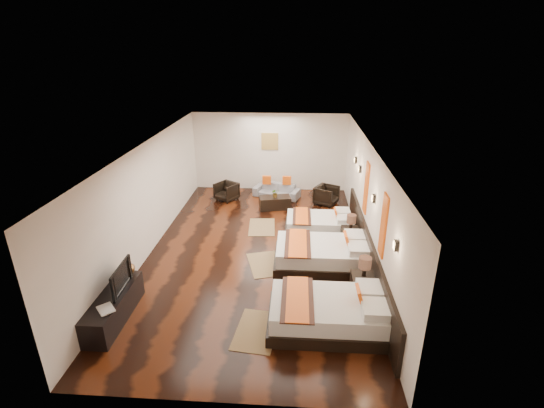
# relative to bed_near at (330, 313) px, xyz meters

# --- Properties ---
(floor) EXTENTS (5.50, 9.50, 0.01)m
(floor) POSITION_rel_bed_near_xyz_m (-1.70, 2.86, -0.30)
(floor) COLOR black
(floor) RESTS_ON ground
(ceiling) EXTENTS (5.50, 9.50, 0.01)m
(ceiling) POSITION_rel_bed_near_xyz_m (-1.70, 2.86, 2.50)
(ceiling) COLOR white
(ceiling) RESTS_ON floor
(back_wall) EXTENTS (5.50, 0.01, 2.80)m
(back_wall) POSITION_rel_bed_near_xyz_m (-1.70, 7.61, 1.10)
(back_wall) COLOR silver
(back_wall) RESTS_ON floor
(left_wall) EXTENTS (0.01, 9.50, 2.80)m
(left_wall) POSITION_rel_bed_near_xyz_m (-4.45, 2.86, 1.10)
(left_wall) COLOR silver
(left_wall) RESTS_ON floor
(right_wall) EXTENTS (0.01, 9.50, 2.80)m
(right_wall) POSITION_rel_bed_near_xyz_m (1.05, 2.86, 1.10)
(right_wall) COLOR silver
(right_wall) RESTS_ON floor
(headboard_panel) EXTENTS (0.08, 6.60, 0.90)m
(headboard_panel) POSITION_rel_bed_near_xyz_m (1.01, 2.06, 0.15)
(headboard_panel) COLOR black
(headboard_panel) RESTS_ON floor
(bed_near) EXTENTS (2.31, 1.45, 0.88)m
(bed_near) POSITION_rel_bed_near_xyz_m (0.00, 0.00, 0.00)
(bed_near) COLOR black
(bed_near) RESTS_ON floor
(bed_mid) EXTENTS (2.33, 1.47, 0.89)m
(bed_mid) POSITION_rel_bed_near_xyz_m (0.00, 2.23, 0.00)
(bed_mid) COLOR black
(bed_mid) RESTS_ON floor
(bed_far) EXTENTS (1.93, 1.21, 0.74)m
(bed_far) POSITION_rel_bed_near_xyz_m (-0.00, 4.07, -0.05)
(bed_far) COLOR black
(bed_far) RESTS_ON floor
(nightstand_a) EXTENTS (0.49, 0.49, 0.97)m
(nightstand_a) POSITION_rel_bed_near_xyz_m (0.75, 0.96, 0.04)
(nightstand_a) COLOR black
(nightstand_a) RESTS_ON floor
(nightstand_b) EXTENTS (0.46, 0.46, 0.91)m
(nightstand_b) POSITION_rel_bed_near_xyz_m (0.75, 3.27, 0.02)
(nightstand_b) COLOR black
(nightstand_b) RESTS_ON floor
(jute_mat_near) EXTENTS (0.88, 1.28, 0.01)m
(jute_mat_near) POSITION_rel_bed_near_xyz_m (-1.39, -0.24, -0.30)
(jute_mat_near) COLOR olive
(jute_mat_near) RESTS_ON floor
(jute_mat_mid) EXTENTS (1.05, 1.36, 0.01)m
(jute_mat_mid) POSITION_rel_bed_near_xyz_m (-1.43, 2.17, -0.30)
(jute_mat_mid) COLOR olive
(jute_mat_mid) RESTS_ON floor
(jute_mat_far) EXTENTS (0.83, 1.25, 0.01)m
(jute_mat_far) POSITION_rel_bed_near_xyz_m (-1.70, 4.27, -0.30)
(jute_mat_far) COLOR olive
(jute_mat_far) RESTS_ON floor
(tv_console) EXTENTS (0.50, 1.80, 0.55)m
(tv_console) POSITION_rel_bed_near_xyz_m (-4.20, -0.08, -0.03)
(tv_console) COLOR black
(tv_console) RESTS_ON floor
(tv) EXTENTS (0.15, 0.93, 0.53)m
(tv) POSITION_rel_bed_near_xyz_m (-4.15, 0.13, 0.51)
(tv) COLOR black
(tv) RESTS_ON tv_console
(book) EXTENTS (0.42, 0.43, 0.03)m
(book) POSITION_rel_bed_near_xyz_m (-4.20, -0.61, 0.26)
(book) COLOR black
(book) RESTS_ON tv_console
(figurine) EXTENTS (0.40, 0.40, 0.36)m
(figurine) POSITION_rel_bed_near_xyz_m (-4.20, 0.66, 0.43)
(figurine) COLOR brown
(figurine) RESTS_ON tv_console
(sofa) EXTENTS (1.72, 1.10, 0.47)m
(sofa) POSITION_rel_bed_near_xyz_m (-1.40, 6.80, -0.07)
(sofa) COLOR gray
(sofa) RESTS_ON floor
(armchair_left) EXTENTS (0.92, 0.93, 0.62)m
(armchair_left) POSITION_rel_bed_near_xyz_m (-3.11, 6.39, 0.01)
(armchair_left) COLOR black
(armchair_left) RESTS_ON floor
(armchair_right) EXTENTS (0.94, 0.94, 0.64)m
(armchair_right) POSITION_rel_bed_near_xyz_m (0.30, 6.21, 0.02)
(armchair_right) COLOR black
(armchair_right) RESTS_ON floor
(coffee_table) EXTENTS (1.08, 0.69, 0.40)m
(coffee_table) POSITION_rel_bed_near_xyz_m (-1.40, 5.75, -0.10)
(coffee_table) COLOR black
(coffee_table) RESTS_ON floor
(table_plant) EXTENTS (0.30, 0.28, 0.28)m
(table_plant) POSITION_rel_bed_near_xyz_m (-1.39, 5.73, 0.24)
(table_plant) COLOR #2C6220
(table_plant) RESTS_ON coffee_table
(orange_panel_a) EXTENTS (0.04, 0.40, 1.30)m
(orange_panel_a) POSITION_rel_bed_near_xyz_m (1.03, 0.96, 1.40)
(orange_panel_a) COLOR #D86014
(orange_panel_a) RESTS_ON right_wall
(orange_panel_b) EXTENTS (0.04, 0.40, 1.30)m
(orange_panel_b) POSITION_rel_bed_near_xyz_m (1.03, 3.16, 1.40)
(orange_panel_b) COLOR #D86014
(orange_panel_b) RESTS_ON right_wall
(sconce_near) EXTENTS (0.07, 0.12, 0.18)m
(sconce_near) POSITION_rel_bed_near_xyz_m (1.01, -0.14, 1.55)
(sconce_near) COLOR black
(sconce_near) RESTS_ON right_wall
(sconce_mid) EXTENTS (0.07, 0.12, 0.18)m
(sconce_mid) POSITION_rel_bed_near_xyz_m (1.01, 2.06, 1.55)
(sconce_mid) COLOR black
(sconce_mid) RESTS_ON right_wall
(sconce_far) EXTENTS (0.07, 0.12, 0.18)m
(sconce_far) POSITION_rel_bed_near_xyz_m (1.01, 4.26, 1.55)
(sconce_far) COLOR black
(sconce_far) RESTS_ON right_wall
(sconce_lounge) EXTENTS (0.07, 0.12, 0.18)m
(sconce_lounge) POSITION_rel_bed_near_xyz_m (1.01, 5.16, 1.55)
(sconce_lounge) COLOR black
(sconce_lounge) RESTS_ON right_wall
(gold_artwork) EXTENTS (0.60, 0.04, 0.60)m
(gold_artwork) POSITION_rel_bed_near_xyz_m (-1.70, 7.59, 1.50)
(gold_artwork) COLOR #AD873F
(gold_artwork) RESTS_ON back_wall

